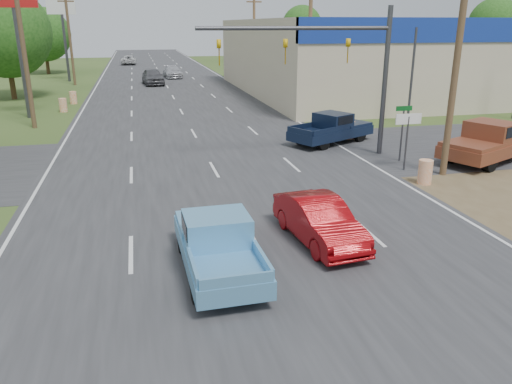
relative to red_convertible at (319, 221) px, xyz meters
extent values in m
cube|color=#2D2D30|center=(-1.86, 32.38, -0.65)|extent=(15.00, 180.00, 0.02)
cube|color=#2D2D30|center=(-1.86, 10.38, -0.65)|extent=(120.00, 10.00, 0.02)
cube|color=#B7A88C|center=(30.14, 32.38, 2.64)|extent=(50.00, 28.00, 6.60)
cylinder|color=#4C3823|center=(7.64, 5.38, 4.34)|extent=(0.28, 0.28, 10.00)
cylinder|color=#4C3823|center=(7.64, 23.38, 4.34)|extent=(0.28, 0.28, 10.00)
cylinder|color=#4C3823|center=(7.64, 41.38, 4.34)|extent=(0.28, 0.28, 10.00)
cube|color=#4C3823|center=(7.64, 41.38, 7.74)|extent=(1.60, 0.14, 0.14)
cylinder|color=#4C3823|center=(-11.36, 20.38, 4.34)|extent=(0.28, 0.28, 10.00)
cylinder|color=#4C3823|center=(-11.36, 44.38, 4.34)|extent=(0.28, 0.28, 10.00)
cube|color=#4C3823|center=(-11.36, 44.38, 7.74)|extent=(1.60, 0.14, 0.14)
cylinder|color=#422D19|center=(-15.36, 34.38, 0.96)|extent=(0.44, 0.44, 3.24)
sphere|color=#184313|center=(-15.36, 34.38, 4.92)|extent=(7.56, 7.56, 7.56)
cylinder|color=#422D19|center=(-16.06, 58.38, 0.78)|extent=(0.44, 0.44, 2.88)
sphere|color=#184313|center=(-16.06, 58.38, 4.30)|extent=(6.72, 6.72, 6.72)
cylinder|color=#422D19|center=(53.14, 62.38, 1.14)|extent=(0.44, 0.44, 3.60)
sphere|color=#184313|center=(53.14, 62.38, 5.54)|extent=(8.40, 8.40, 8.40)
cylinder|color=#422D19|center=(28.14, 87.38, 1.05)|extent=(0.44, 0.44, 3.42)
sphere|color=#184313|center=(28.14, 87.38, 5.23)|extent=(7.98, 7.98, 7.98)
cylinder|color=orange|center=(6.14, 4.38, -0.16)|extent=(0.56, 0.56, 1.00)
cylinder|color=orange|center=(6.54, 12.88, -0.16)|extent=(0.56, 0.56, 1.00)
cylinder|color=orange|center=(-10.36, 26.38, -0.16)|extent=(0.56, 0.56, 1.00)
cylinder|color=orange|center=(-10.06, 30.38, -0.16)|extent=(0.56, 0.56, 1.00)
cylinder|color=#3F3F44|center=(-12.36, 24.38, 3.84)|extent=(0.30, 0.30, 9.00)
cylinder|color=#3F3F44|center=(-12.36, 48.38, 3.84)|extent=(0.30, 0.30, 9.00)
cube|color=white|center=(-12.36, 48.38, 7.54)|extent=(3.00, 0.35, 2.00)
cylinder|color=#3F3F44|center=(6.34, 6.38, 0.54)|extent=(0.08, 0.08, 2.40)
cube|color=white|center=(6.34, 6.38, 1.64)|extent=(1.20, 0.05, 0.45)
cylinder|color=#3F3F44|center=(6.94, 7.88, 0.54)|extent=(0.08, 0.08, 2.40)
cube|color=#0C591E|center=(6.94, 7.88, 1.84)|extent=(0.80, 0.04, 0.22)
cylinder|color=#3F3F44|center=(6.64, 9.38, 2.84)|extent=(0.24, 0.24, 7.00)
cylinder|color=#3F3F44|center=(2.14, 9.38, 5.34)|extent=(9.00, 0.18, 0.18)
imported|color=gold|center=(4.64, 9.38, 4.89)|extent=(0.18, 0.40, 1.10)
imported|color=gold|center=(1.64, 9.38, 4.89)|extent=(0.18, 0.40, 1.10)
imported|color=gold|center=(-1.36, 9.38, 4.89)|extent=(0.18, 0.40, 1.10)
imported|color=#8D060A|center=(0.00, 0.00, 0.00)|extent=(1.84, 4.14, 1.32)
cylinder|color=black|center=(-3.99, 0.21, -0.30)|extent=(0.28, 0.72, 0.72)
cylinder|color=black|center=(-2.49, 0.24, -0.30)|extent=(0.28, 0.72, 0.72)
cylinder|color=black|center=(-3.93, -2.58, -0.30)|extent=(0.28, 0.72, 0.72)
cylinder|color=black|center=(-2.42, -2.55, -0.30)|extent=(0.28, 0.72, 0.72)
cube|color=#5D9DC9|center=(-3.21, -1.17, -0.10)|extent=(1.90, 4.70, 0.47)
cube|color=#5D9DC9|center=(-3.24, 0.23, 0.19)|extent=(1.74, 1.81, 0.16)
cube|color=#5D9DC9|center=(-3.21, -1.08, 0.51)|extent=(1.68, 1.43, 0.76)
cube|color=black|center=(-3.21, -1.08, 0.64)|extent=(1.71, 1.16, 0.40)
cube|color=#5D9DC9|center=(-3.16, -3.45, 0.25)|extent=(1.65, 0.11, 0.27)
cylinder|color=black|center=(6.10, 13.55, -0.28)|extent=(0.81, 0.60, 0.76)
cylinder|color=black|center=(6.83, 12.12, -0.28)|extent=(0.81, 0.60, 0.76)
cylinder|color=black|center=(3.46, 12.19, -0.28)|extent=(0.81, 0.60, 0.76)
cylinder|color=black|center=(4.19, 10.77, -0.28)|extent=(0.81, 0.60, 0.76)
cube|color=#111C34|center=(5.14, 12.16, -0.07)|extent=(5.27, 3.95, 0.49)
cube|color=#111C34|center=(6.47, 12.84, 0.24)|extent=(2.50, 2.47, 0.17)
cube|color=#111C34|center=(5.23, 12.20, 0.58)|extent=(2.12, 2.23, 0.81)
cube|color=black|center=(5.23, 12.20, 0.72)|extent=(1.87, 2.13, 0.43)
cube|color=#111C34|center=(2.99, 11.05, 0.31)|extent=(0.87, 1.59, 0.29)
cylinder|color=black|center=(9.89, 5.34, -0.22)|extent=(0.94, 0.67, 0.88)
cylinder|color=black|center=(9.11, 7.01, -0.22)|extent=(0.94, 0.67, 0.88)
cylinder|color=black|center=(12.23, 8.46, -0.22)|extent=(0.94, 0.67, 0.88)
cube|color=brown|center=(11.06, 6.90, 0.02)|extent=(6.12, 4.40, 0.57)
cube|color=brown|center=(9.50, 6.17, 0.39)|extent=(2.85, 2.81, 0.20)
cube|color=brown|center=(10.96, 6.85, 0.77)|extent=(2.41, 2.56, 0.94)
cube|color=black|center=(10.96, 6.85, 0.94)|extent=(2.12, 2.45, 0.50)
imported|color=#4F4E53|center=(-3.20, 42.69, 0.19)|extent=(2.46, 5.17, 1.71)
imported|color=#B4B4B9|center=(-0.59, 49.65, 0.05)|extent=(2.22, 4.96, 1.41)
imported|color=silver|center=(-5.90, 72.58, 0.04)|extent=(2.42, 5.08, 1.40)
camera|label=1|loc=(-4.95, -12.86, 5.50)|focal=35.00mm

